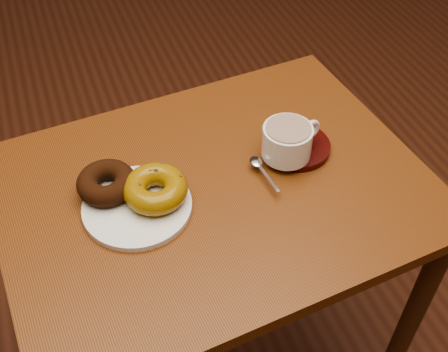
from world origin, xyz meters
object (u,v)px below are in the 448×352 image
object	(u,v)px
cafe_table	(215,226)
saucer	(296,146)
coffee_cup	(288,141)
donut_plate	(137,206)

from	to	relation	value
cafe_table	saucer	world-z (taller)	saucer
cafe_table	saucer	distance (m)	0.24
saucer	coffee_cup	size ratio (longest dim) A/B	1.07
cafe_table	saucer	size ratio (longest dim) A/B	6.21
donut_plate	saucer	distance (m)	0.35
cafe_table	coffee_cup	xyz separation A→B (m)	(0.16, 0.02, 0.17)
cafe_table	donut_plate	world-z (taller)	donut_plate
cafe_table	coffee_cup	bearing A→B (deg)	2.45
donut_plate	saucer	world-z (taller)	saucer
cafe_table	donut_plate	xyz separation A→B (m)	(-0.16, -0.01, 0.13)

